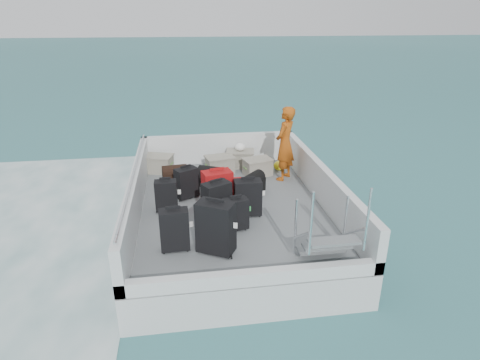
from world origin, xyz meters
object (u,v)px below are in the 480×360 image
at_px(suitcase_2, 187,183).
at_px(passenger, 285,144).
at_px(crate_1, 220,165).
at_px(suitcase_5, 217,190).
at_px(suitcase_6, 236,215).
at_px(crate_3, 258,168).
at_px(crate_0, 159,164).
at_px(suitcase_4, 217,202).
at_px(suitcase_7, 248,198).
at_px(suitcase_1, 166,196).
at_px(suitcase_8, 227,188).
at_px(suitcase_0, 175,230).
at_px(suitcase_3, 216,228).
at_px(crate_2, 240,159).

bearing_deg(suitcase_2, passenger, -10.92).
bearing_deg(crate_1, suitcase_5, -97.00).
bearing_deg(suitcase_6, crate_3, 57.95).
bearing_deg(crate_3, suitcase_2, -148.07).
height_order(crate_0, crate_3, crate_0).
xyz_separation_m(suitcase_2, suitcase_4, (0.49, -1.00, 0.04)).
xyz_separation_m(suitcase_7, crate_0, (-1.66, 2.42, -0.15)).
relative_size(suitcase_2, suitcase_5, 0.85).
xyz_separation_m(suitcase_1, suitcase_8, (1.18, 0.59, -0.16)).
relative_size(suitcase_5, suitcase_6, 1.30).
distance_m(suitcase_0, suitcase_2, 1.89).
xyz_separation_m(suitcase_0, suitcase_3, (0.61, -0.15, 0.08)).
bearing_deg(crate_0, suitcase_5, -60.66).
distance_m(suitcase_7, crate_2, 2.49).
relative_size(suitcase_3, crate_3, 1.41).
xyz_separation_m(suitcase_2, crate_3, (1.59, 0.99, -0.13)).
xyz_separation_m(crate_3, passenger, (0.52, -0.29, 0.62)).
distance_m(suitcase_5, passenger, 2.04).
bearing_deg(suitcase_8, suitcase_7, -163.15).
xyz_separation_m(suitcase_5, passenger, (1.56, 1.23, 0.43)).
bearing_deg(crate_1, suitcase_6, -90.06).
bearing_deg(suitcase_5, crate_1, 70.20).
bearing_deg(suitcase_0, crate_1, 70.25).
relative_size(suitcase_0, crate_1, 1.13).
distance_m(suitcase_1, crate_0, 2.06).
relative_size(suitcase_2, suitcase_4, 0.88).
bearing_deg(suitcase_3, suitcase_2, 129.74).
height_order(suitcase_6, crate_2, suitcase_6).
bearing_deg(suitcase_3, crate_0, 134.63).
distance_m(crate_0, crate_2, 1.89).
distance_m(suitcase_1, suitcase_5, 0.93).
bearing_deg(suitcase_0, suitcase_4, 48.72).
relative_size(suitcase_4, passenger, 0.44).
bearing_deg(passenger, suitcase_4, -4.92).
xyz_separation_m(suitcase_5, suitcase_6, (0.22, -0.86, -0.08)).
distance_m(suitcase_0, suitcase_4, 1.13).
height_order(suitcase_8, crate_2, crate_2).
xyz_separation_m(suitcase_2, suitcase_8, (0.80, 0.06, -0.17)).
distance_m(suitcase_1, crate_2, 2.68).
xyz_separation_m(suitcase_5, crate_0, (-1.15, 2.05, -0.18)).
height_order(suitcase_5, suitcase_8, suitcase_5).
distance_m(suitcase_5, crate_2, 2.24).
height_order(suitcase_7, crate_3, suitcase_7).
height_order(suitcase_4, crate_1, suitcase_4).
bearing_deg(crate_2, suitcase_6, -99.81).
distance_m(suitcase_2, suitcase_4, 1.11).
distance_m(suitcase_0, suitcase_5, 1.55).
height_order(crate_0, crate_2, crate_2).
height_order(suitcase_1, suitcase_5, suitcase_5).
height_order(suitcase_0, suitcase_3, suitcase_3).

